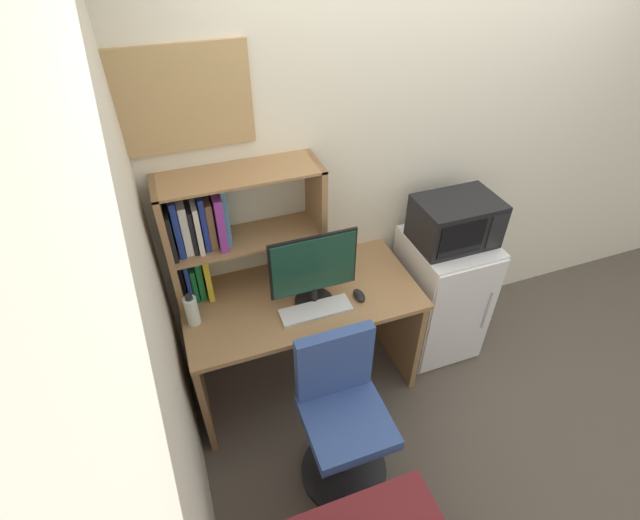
{
  "coord_description": "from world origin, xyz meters",
  "views": [
    {
      "loc": [
        -1.44,
        -2.14,
        2.55
      ],
      "look_at": [
        -0.79,
        -0.36,
        1.02
      ],
      "focal_mm": 26.0,
      "sensor_mm": 36.0,
      "label": 1
    }
  ],
  "objects": [
    {
      "name": "computer_mouse",
      "position": [
        -0.6,
        -0.46,
        0.78
      ],
      "size": [
        0.06,
        0.11,
        0.03
      ],
      "primitive_type": "ellipsoid",
      "color": "black",
      "rests_on": "desk"
    },
    {
      "name": "desk",
      "position": [
        -0.89,
        -0.33,
        0.54
      ],
      "size": [
        1.32,
        0.66,
        0.77
      ],
      "color": "#997047",
      "rests_on": "ground_plane"
    },
    {
      "name": "wall_back",
      "position": [
        0.4,
        0.02,
        1.3
      ],
      "size": [
        6.4,
        0.04,
        2.6
      ],
      "primitive_type": "cube",
      "color": "silver",
      "rests_on": "ground_plane"
    },
    {
      "name": "monitor",
      "position": [
        -0.84,
        -0.4,
        1.0
      ],
      "size": [
        0.47,
        0.21,
        0.44
      ],
      "color": "black",
      "rests_on": "desk"
    },
    {
      "name": "wall_corkboard",
      "position": [
        -1.31,
        -0.01,
        1.81
      ],
      "size": [
        0.61,
        0.02,
        0.47
      ],
      "primitive_type": "cube",
      "color": "tan"
    },
    {
      "name": "microwave",
      "position": [
        0.07,
        -0.3,
        1.02
      ],
      "size": [
        0.47,
        0.34,
        0.28
      ],
      "color": "black",
      "rests_on": "mini_fridge"
    },
    {
      "name": "keyboard",
      "position": [
        -0.86,
        -0.48,
        0.78
      ],
      "size": [
        0.39,
        0.13,
        0.02
      ],
      "primitive_type": "cube",
      "color": "silver",
      "rests_on": "desk"
    },
    {
      "name": "desk_chair",
      "position": [
        -0.88,
        -0.94,
        0.43
      ],
      "size": [
        0.47,
        0.47,
        0.95
      ],
      "color": "black",
      "rests_on": "ground_plane"
    },
    {
      "name": "hutch_bookshelf",
      "position": [
        -1.26,
        -0.13,
        1.16
      ],
      "size": [
        0.82,
        0.28,
        0.71
      ],
      "color": "#997047",
      "rests_on": "desk"
    },
    {
      "name": "mini_fridge",
      "position": [
        0.07,
        -0.3,
        0.44
      ],
      "size": [
        0.48,
        0.53,
        0.88
      ],
      "color": "white",
      "rests_on": "ground_plane"
    },
    {
      "name": "water_bottle",
      "position": [
        -1.48,
        -0.34,
        0.86
      ],
      "size": [
        0.07,
        0.07,
        0.19
      ],
      "color": "silver",
      "rests_on": "desk"
    }
  ]
}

